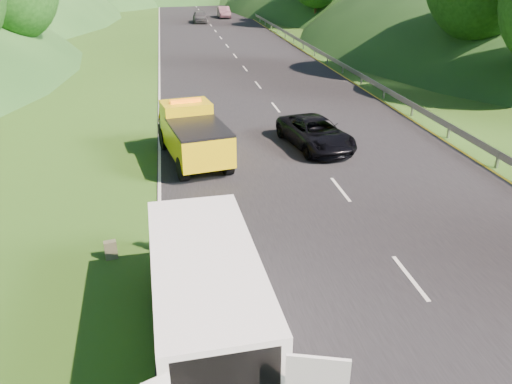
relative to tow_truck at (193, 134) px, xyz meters
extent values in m
plane|color=#38661E|center=(2.38, -8.15, -1.22)|extent=(320.00, 320.00, 0.00)
cube|color=black|center=(5.38, 31.85, -1.21)|extent=(14.00, 200.00, 0.02)
cube|color=gray|center=(12.68, 44.35, -1.22)|extent=(0.06, 140.00, 1.52)
cylinder|color=black|center=(-1.26, 1.71, -0.73)|extent=(0.51, 1.03, 0.98)
cylinder|color=black|center=(0.58, 2.04, -0.73)|extent=(0.51, 1.03, 0.98)
cylinder|color=black|center=(-0.56, -2.16, -0.73)|extent=(0.51, 1.03, 0.98)
cylinder|color=black|center=(1.28, -1.83, -0.73)|extent=(0.51, 1.03, 0.98)
cube|color=yellow|center=(-0.19, 1.06, 0.21)|extent=(2.36, 1.92, 1.87)
cube|color=yellow|center=(0.20, -1.12, -0.04)|extent=(2.72, 3.68, 1.28)
cube|color=black|center=(0.20, -1.12, 0.65)|extent=(2.72, 3.68, 0.10)
cube|color=black|center=(-0.40, 2.22, -0.33)|extent=(2.15, 1.51, 0.69)
cube|color=black|center=(-0.50, 2.80, -0.53)|extent=(2.07, 0.56, 0.49)
cube|color=yellow|center=(-0.46, 2.56, 0.31)|extent=(2.07, 1.11, 1.08)
cube|color=orange|center=(-0.19, 1.06, 1.19)|extent=(1.40, 0.49, 0.16)
cube|color=black|center=(-0.31, 1.73, 0.55)|extent=(1.85, 0.41, 0.89)
cylinder|color=black|center=(-1.45, -9.97, -0.78)|extent=(0.36, 0.88, 0.87)
cylinder|color=black|center=(0.50, -9.89, -0.78)|extent=(0.36, 0.88, 0.87)
cylinder|color=black|center=(0.65, -13.58, -0.78)|extent=(0.36, 0.88, 0.87)
cube|color=white|center=(-0.39, -11.88, 0.25)|extent=(2.45, 5.72, 2.01)
cube|color=white|center=(-0.52, -8.91, -0.19)|extent=(2.21, 1.06, 1.08)
cube|color=black|center=(-0.51, -9.12, 0.68)|extent=(2.02, 0.45, 0.90)
imported|color=white|center=(-0.73, -7.93, -1.22)|extent=(0.52, 0.69, 1.83)
imported|color=tan|center=(0.34, -8.50, -1.22)|extent=(0.65, 0.60, 1.07)
cube|color=#595C45|center=(-2.92, -7.64, -0.93)|extent=(0.39, 0.27, 0.58)
imported|color=black|center=(5.76, 0.70, -1.22)|extent=(3.11, 5.28, 1.38)
imported|color=#46484B|center=(4.17, 53.36, -1.22)|extent=(1.86, 4.63, 1.58)
imported|color=#6B4753|center=(8.28, 59.41, -1.22)|extent=(1.69, 4.84, 1.59)
camera|label=1|loc=(-0.88, -20.84, 6.86)|focal=35.00mm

